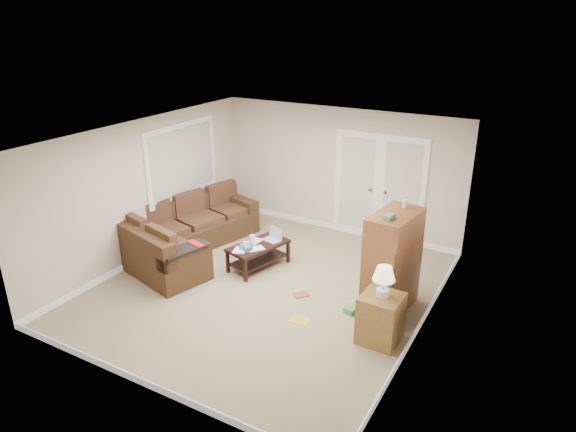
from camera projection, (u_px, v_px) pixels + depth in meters
The scene contains 17 objects.
floor at pixel (267, 287), 8.34m from camera, with size 5.50×5.50×0.00m, color gray.
ceiling at pixel (265, 136), 7.42m from camera, with size 5.00×5.50×0.02m, color silver.
wall_left at pixel (145, 190), 9.01m from camera, with size 0.02×5.50×2.50m, color beige.
wall_right at pixel (428, 250), 6.74m from camera, with size 0.02×5.50×2.50m, color beige.
wall_back at pixel (339, 171), 10.11m from camera, with size 5.00×0.02×2.50m, color beige.
wall_front at pixel (135, 297), 5.65m from camera, with size 5.00×0.02×2.50m, color beige.
baseboards at pixel (267, 285), 8.32m from camera, with size 5.00×5.50×0.10m, color silver, non-canonical shape.
french_doors at pixel (379, 189), 9.77m from camera, with size 1.80×0.05×2.13m.
window_left at pixel (182, 161), 9.70m from camera, with size 0.05×1.92×1.42m.
sectional_sofa at pixel (181, 237), 9.38m from camera, with size 2.04×3.19×0.87m.
coffee_table at pixel (259, 255), 8.92m from camera, with size 0.81×1.18×0.74m.
tv_armoire at pixel (392, 262), 7.48m from camera, with size 0.64×1.02×1.65m.
side_cabinet at pixel (381, 315), 6.86m from camera, with size 0.55×0.55×1.12m.
space_heater at pixel (413, 246), 9.52m from camera, with size 0.11×0.09×0.26m, color white.
floor_magazine at pixel (300, 320), 7.45m from camera, with size 0.28×0.22×0.01m, color gold.
floor_greenbox at pixel (351, 309), 7.64m from camera, with size 0.16×0.21×0.09m, color #418F57.
floor_book at pixel (299, 292), 8.19m from camera, with size 0.17×0.24×0.02m, color brown.
Camera 1 is at (3.87, -6.22, 4.17)m, focal length 32.00 mm.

